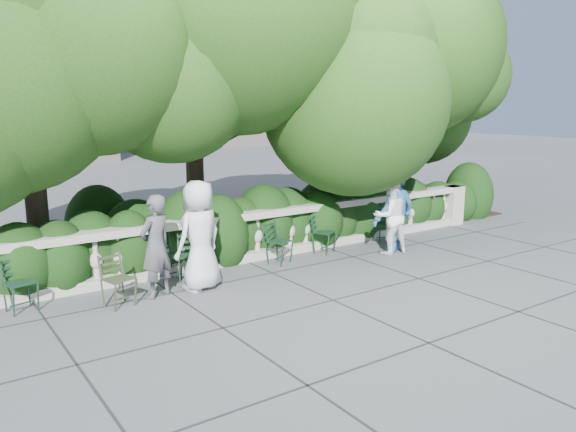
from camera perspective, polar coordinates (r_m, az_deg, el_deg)
ground at (r=10.19m, az=3.22°, el=-6.44°), size 90.00×90.00×0.00m
balustrade at (r=11.48m, az=-2.27°, el=-1.87°), size 12.00×0.44×1.00m
shrub_hedge at (r=12.60m, az=-5.19°, el=-2.98°), size 15.00×2.60×1.70m
tree_canopy at (r=12.75m, az=-3.19°, el=15.16°), size 15.04×6.52×6.78m
chair_a at (r=9.47m, az=-25.01°, el=-8.95°), size 0.53×0.56×0.84m
chair_b at (r=10.22m, az=-11.63°, el=-6.62°), size 0.51×0.54×0.84m
chair_c at (r=10.17m, az=-9.89°, el=-6.63°), size 0.59×0.61×0.84m
chair_d at (r=11.08m, az=-0.24°, el=-4.95°), size 0.60×0.62×0.84m
chair_e at (r=12.87m, az=9.94°, el=-2.80°), size 0.58×0.60×0.84m
chair_f at (r=11.91m, az=4.32°, el=-3.82°), size 0.60×0.62×0.84m
chair_weathered at (r=9.14m, az=-16.19°, el=-9.02°), size 0.55×0.58×0.84m
person_businessman at (r=9.53m, az=-8.97°, el=-1.98°), size 1.06×0.86×1.87m
person_woman_grey at (r=9.31m, az=-13.29°, el=-3.02°), size 0.73×0.62×1.70m
person_casual_man at (r=11.93m, az=10.33°, el=0.03°), size 0.88×0.75×1.61m
person_older_blue at (r=12.14m, az=10.74°, el=0.89°), size 1.31×0.86×1.90m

